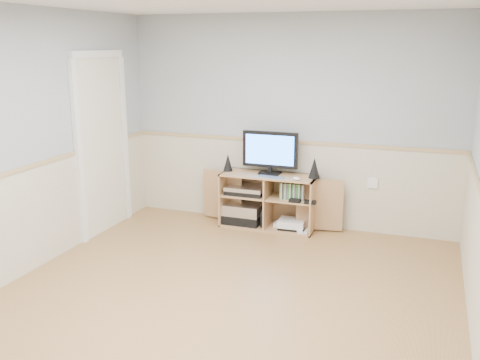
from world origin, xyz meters
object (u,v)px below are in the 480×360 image
Objects in this scene: monitor at (270,151)px; keyboard at (271,177)px; media_cabinet at (269,199)px; game_consoles at (291,224)px.

monitor is 2.20× the size of keyboard.
media_cabinet reaches higher than game_consoles.
keyboard is at bearing -150.42° from game_consoles.
monitor is (0.00, -0.00, 0.59)m from media_cabinet.
keyboard is (0.07, -0.19, -0.27)m from monitor.
monitor is 1.47× the size of game_consoles.
monitor reaches higher than media_cabinet.
game_consoles is (0.22, 0.13, -0.59)m from keyboard.
media_cabinet is at bearing 90.00° from monitor.
media_cabinet is 0.38m from keyboard.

